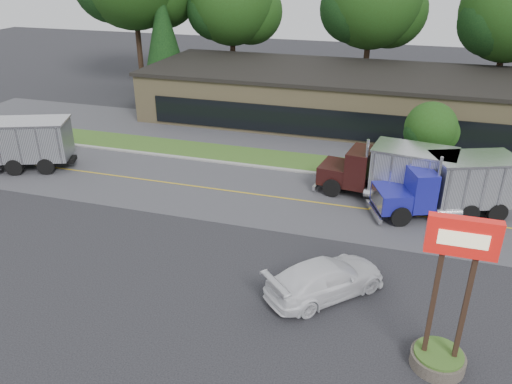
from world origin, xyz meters
TOP-DOWN VIEW (x-y plane):
  - ground at (0.00, 0.00)m, footprint 140.00×140.00m
  - road at (0.00, 9.00)m, footprint 60.00×8.00m
  - center_line at (0.00, 9.00)m, footprint 60.00×0.12m
  - curb at (0.00, 13.20)m, footprint 60.00×0.30m
  - grass_verge at (0.00, 15.00)m, footprint 60.00×3.40m
  - far_parking at (0.00, 20.00)m, footprint 60.00×7.00m
  - strip_mall at (2.00, 26.00)m, footprint 32.00×12.00m
  - bilo_sign at (10.50, -2.50)m, footprint 2.20×1.90m
  - tree_far_b at (-9.86, 34.11)m, footprint 9.40×8.85m
  - tree_far_c at (4.15, 34.12)m, footprint 10.01×9.42m
  - tree_far_d at (16.14, 33.11)m, footprint 9.17×8.63m
  - evergreen_left at (-16.00, 30.00)m, footprint 4.70×4.70m
  - tree_verge at (10.05, 15.04)m, footprint 3.48×3.28m
  - dump_truck_red at (-16.96, 7.98)m, footprint 9.90×5.85m
  - dump_truck_blue at (11.34, 9.83)m, footprint 7.93×5.10m
  - dump_truck_maroon at (8.09, 10.78)m, footprint 7.97×3.67m
  - rally_car at (5.96, 0.47)m, footprint 5.36×5.47m

SIDE VIEW (x-z plane):
  - ground at x=0.00m, z-range 0.00..0.00m
  - road at x=0.00m, z-range -0.01..0.01m
  - center_line at x=0.00m, z-range 0.00..0.00m
  - curb at x=0.00m, z-range -0.06..0.06m
  - grass_verge at x=0.00m, z-range -0.01..0.01m
  - far_parking at x=0.00m, z-range -0.01..0.01m
  - rally_car at x=5.96m, z-range 0.00..1.58m
  - dump_truck_blue at x=11.34m, z-range 0.12..3.48m
  - dump_truck_maroon at x=8.09m, z-range 0.12..3.48m
  - dump_truck_red at x=-16.96m, z-range 0.13..3.49m
  - strip_mall at x=2.00m, z-range 0.00..4.00m
  - bilo_sign at x=10.50m, z-range -0.95..5.00m
  - tree_verge at x=10.05m, z-range 0.67..5.64m
  - evergreen_left at x=-16.00m, z-range 0.53..11.21m
  - tree_far_d at x=16.14m, z-range 1.81..14.89m
  - tree_far_b at x=-9.86m, z-range 1.85..15.26m
  - tree_far_c at x=4.15m, z-range 1.97..16.25m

